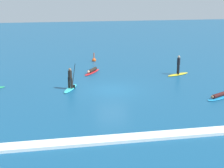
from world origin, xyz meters
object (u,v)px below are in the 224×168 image
object	(u,v)px
surfer_on_teal_board	(70,84)
surfer_on_red_board	(92,71)
surfer_on_blue_board	(218,96)
marker_buoy	(94,60)
surfer_on_yellow_board	(178,70)

from	to	relation	value
surfer_on_teal_board	surfer_on_red_board	bearing A→B (deg)	-2.17
surfer_on_blue_board	marker_buoy	world-z (taller)	marker_buoy
surfer_on_blue_board	surfer_on_yellow_board	distance (m)	7.32
surfer_on_teal_board	marker_buoy	xyz separation A→B (m)	(3.34, 10.63, -0.31)
surfer_on_red_board	marker_buoy	distance (m)	5.47
surfer_on_yellow_board	surfer_on_red_board	bearing A→B (deg)	140.88
surfer_on_red_board	marker_buoy	xyz separation A→B (m)	(0.89, 5.40, -0.01)
surfer_on_teal_board	surfer_on_blue_board	bearing A→B (deg)	-88.91
surfer_on_teal_board	surfer_on_yellow_board	bearing A→B (deg)	-51.54
surfer_on_blue_board	surfer_on_teal_board	world-z (taller)	surfer_on_teal_board
surfer_on_yellow_board	marker_buoy	xyz separation A→B (m)	(-7.19, 7.70, -0.36)
surfer_on_blue_board	surfer_on_yellow_board	xyz separation A→B (m)	(-0.38, 7.30, 0.38)
surfer_on_red_board	surfer_on_blue_board	bearing A→B (deg)	74.33
surfer_on_blue_board	surfer_on_teal_board	size ratio (longest dim) A/B	0.96
surfer_on_yellow_board	marker_buoy	size ratio (longest dim) A/B	2.44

